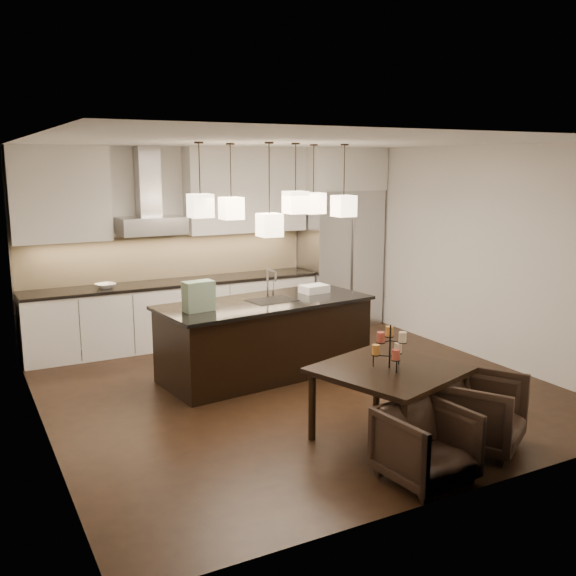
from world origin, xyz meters
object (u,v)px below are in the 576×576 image
island_body (265,339)px  armchair_left (426,445)px  refrigerator (340,258)px  dining_table (388,404)px  armchair_right (480,412)px

island_body → armchair_left: (-0.03, -3.06, -0.13)m
armchair_left → island_body: bearing=83.4°
refrigerator → island_body: bearing=-141.2°
dining_table → armchair_right: bearing=-57.9°
refrigerator → dining_table: refrigerator is taller
armchair_left → armchair_right: size_ratio=0.91×
island_body → dining_table: bearing=-91.9°
refrigerator → armchair_right: 4.81m
refrigerator → armchair_left: refrigerator is taller
island_body → armchair_right: bearing=-80.2°
armchair_left → armchair_right: bearing=11.8°
island_body → dining_table: island_body is taller
dining_table → armchair_left: size_ratio=1.71×
island_body → armchair_left: size_ratio=3.68×
island_body → armchair_right: island_body is taller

